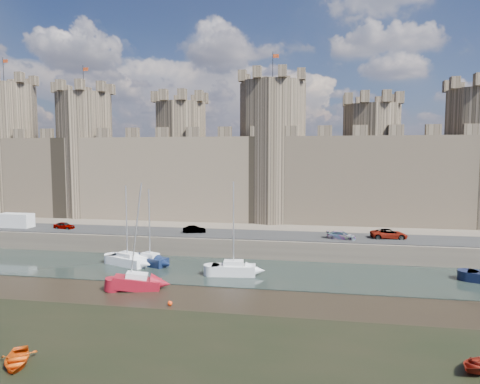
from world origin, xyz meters
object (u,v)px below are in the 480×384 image
Objects in this scene: car_2 at (341,235)px; sailboat_1 at (150,259)px; car_3 at (389,234)px; sailboat_0 at (127,260)px; sailboat_4 at (137,282)px; car_0 at (64,226)px; van at (16,221)px; dinghy_0 at (17,361)px; sailboat_2 at (234,269)px; car_1 at (194,230)px.

car_2 is 24.78m from sailboat_1.
car_3 reaches higher than car_2.
sailboat_4 is (4.97, -8.57, 0.01)m from sailboat_0.
sailboat_4 is (19.25, -17.84, -2.25)m from car_0.
sailboat_1 is at bearing 33.45° from sailboat_0.
van is at bearing 85.67° from car_3.
car_0 is 38.46m from dinghy_0.
sailboat_2 is (27.94, -11.32, -2.20)m from car_0.
car_0 is 20.10m from car_1.
sailboat_4 reaches higher than sailboat_1.
sailboat_4 is at bearing -126.12° from car_0.
sailboat_0 reaches higher than sailboat_1.
car_2 is at bearing -84.37° from car_0.
car_0 is 0.32× the size of sailboat_0.
sailboat_0 is at bearing 117.57° from car_2.
dinghy_0 is (25.75, -33.74, -3.27)m from van.
sailboat_2 is 10.87m from sailboat_4.
dinghy_0 is at bearing -120.29° from sailboat_2.
car_2 is (40.33, -0.76, 0.00)m from car_0.
dinghy_0 is at bearing 161.90° from car_1.
dinghy_0 is (-22.41, -33.16, -2.72)m from car_2.
sailboat_1 is (2.71, 0.56, -0.02)m from sailboat_0.
van is (-54.42, -0.86, 0.44)m from car_3.
car_0 is 0.84× the size of car_2.
car_0 is 1.02× the size of dinghy_0.
sailboat_2 is 3.41× the size of dinghy_0.
sailboat_0 is at bearing 104.82° from sailboat_4.
car_3 is at bearing 26.41° from sailboat_2.
sailboat_1 is (-23.35, -7.95, -2.29)m from car_2.
sailboat_4 is at bearing -149.53° from sailboat_2.
sailboat_4 is (2.27, -9.13, 0.03)m from sailboat_1.
car_2 is at bearing 23.68° from sailboat_4.
car_1 is at bearing 94.01° from sailboat_1.
sailboat_0 is 24.92m from dinghy_0.
sailboat_4 is (-8.70, -6.52, -0.05)m from sailboat_2.
car_1 is 18.15m from sailboat_4.
car_1 is 0.68× the size of car_3.
sailboat_4 is at bearing 118.88° from car_3.
car_0 is 0.63× the size of van.
dinghy_0 is at bearing 135.12° from car_3.
sailboat_1 is (-29.61, -9.40, -2.40)m from car_3.
sailboat_1 reaches higher than van.
car_1 is 0.34× the size of sailboat_1.
sailboat_0 is 9.91m from sailboat_4.
sailboat_0 is at bearing -144.90° from sailboat_1.
sailboat_1 is 25.23m from dinghy_0.
car_0 is 26.34m from sailboat_4.
sailboat_1 is 11.27m from sailboat_2.
van reaches higher than car_2.
car_3 is 45.03m from dinghy_0.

